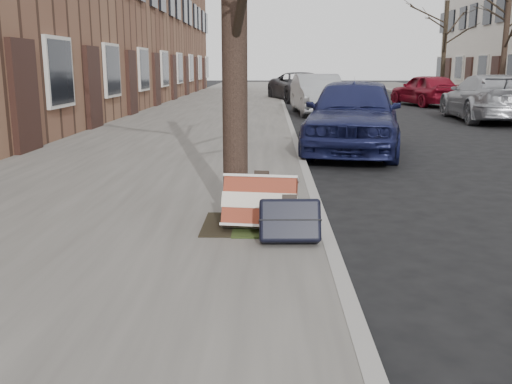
{
  "coord_description": "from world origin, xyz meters",
  "views": [
    {
      "loc": [
        -1.78,
        -4.14,
        1.64
      ],
      "look_at": [
        -1.9,
        0.8,
        0.54
      ],
      "focal_mm": 40.0,
      "sensor_mm": 36.0,
      "label": 1
    }
  ],
  "objects_px": {
    "suitcase_red": "(260,203)",
    "car_near_front": "(354,114)",
    "car_near_mid": "(318,94)",
    "suitcase_navy": "(290,220)"
  },
  "relations": [
    {
      "from": "suitcase_navy",
      "to": "suitcase_red",
      "type": "bearing_deg",
      "value": 120.8
    },
    {
      "from": "car_near_mid",
      "to": "suitcase_red",
      "type": "bearing_deg",
      "value": -101.1
    },
    {
      "from": "car_near_front",
      "to": "car_near_mid",
      "type": "height_order",
      "value": "car_near_front"
    },
    {
      "from": "suitcase_red",
      "to": "car_near_mid",
      "type": "height_order",
      "value": "car_near_mid"
    },
    {
      "from": "car_near_mid",
      "to": "car_near_front",
      "type": "bearing_deg",
      "value": -94.49
    },
    {
      "from": "suitcase_navy",
      "to": "car_near_mid",
      "type": "bearing_deg",
      "value": 82.59
    },
    {
      "from": "suitcase_navy",
      "to": "car_near_front",
      "type": "xyz_separation_m",
      "value": [
        1.42,
        6.22,
        0.39
      ]
    },
    {
      "from": "suitcase_navy",
      "to": "car_near_front",
      "type": "relative_size",
      "value": 0.13
    },
    {
      "from": "suitcase_red",
      "to": "car_near_mid",
      "type": "relative_size",
      "value": 0.17
    },
    {
      "from": "suitcase_red",
      "to": "car_near_front",
      "type": "relative_size",
      "value": 0.16
    }
  ]
}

